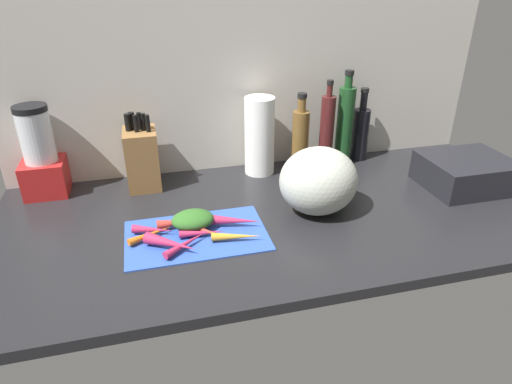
{
  "coord_description": "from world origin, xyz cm",
  "views": [
    {
      "loc": [
        -37.1,
        -112.33,
        66.7
      ],
      "look_at": [
        -10.74,
        -9.89,
        12.71
      ],
      "focal_mm": 31.18,
      "sensor_mm": 36.0,
      "label": 1
    }
  ],
  "objects_px": {
    "cutting_board": "(196,235)",
    "bottle_0": "(300,139)",
    "carrot_3": "(170,243)",
    "paper_towel_roll": "(260,136)",
    "carrot_8": "(232,220)",
    "bottle_2": "(345,125)",
    "carrot_0": "(152,230)",
    "knife_block": "(142,158)",
    "carrot_2": "(202,230)",
    "bottle_1": "(327,132)",
    "carrot_7": "(186,243)",
    "blender_appliance": "(41,157)",
    "carrot_6": "(237,236)",
    "carrot_5": "(177,223)",
    "bottle_3": "(360,132)",
    "dish_rack": "(466,172)",
    "carrot_1": "(202,233)",
    "carrot_4": "(150,234)",
    "winter_squash": "(318,181)"
  },
  "relations": [
    {
      "from": "carrot_3",
      "to": "carrot_8",
      "type": "distance_m",
      "value": 0.19
    },
    {
      "from": "carrot_2",
      "to": "bottle_1",
      "type": "xyz_separation_m",
      "value": [
        0.51,
        0.36,
        0.12
      ]
    },
    {
      "from": "carrot_3",
      "to": "carrot_6",
      "type": "relative_size",
      "value": 1.08
    },
    {
      "from": "carrot_1",
      "to": "carrot_4",
      "type": "distance_m",
      "value": 0.14
    },
    {
      "from": "carrot_7",
      "to": "bottle_0",
      "type": "distance_m",
      "value": 0.63
    },
    {
      "from": "bottle_0",
      "to": "bottle_1",
      "type": "relative_size",
      "value": 0.88
    },
    {
      "from": "carrot_5",
      "to": "winter_squash",
      "type": "xyz_separation_m",
      "value": [
        0.42,
        0.0,
        0.08
      ]
    },
    {
      "from": "winter_squash",
      "to": "carrot_2",
      "type": "bearing_deg",
      "value": -171.37
    },
    {
      "from": "paper_towel_roll",
      "to": "bottle_0",
      "type": "xyz_separation_m",
      "value": [
        0.15,
        -0.01,
        -0.02
      ]
    },
    {
      "from": "carrot_0",
      "to": "bottle_2",
      "type": "bearing_deg",
      "value": 25.56
    },
    {
      "from": "knife_block",
      "to": "paper_towel_roll",
      "type": "height_order",
      "value": "paper_towel_roll"
    },
    {
      "from": "winter_squash",
      "to": "bottle_2",
      "type": "bearing_deg",
      "value": 55.0
    },
    {
      "from": "cutting_board",
      "to": "bottle_2",
      "type": "xyz_separation_m",
      "value": [
        0.6,
        0.37,
        0.15
      ]
    },
    {
      "from": "cutting_board",
      "to": "bottle_0",
      "type": "xyz_separation_m",
      "value": [
        0.42,
        0.36,
        0.11
      ]
    },
    {
      "from": "carrot_1",
      "to": "carrot_4",
      "type": "height_order",
      "value": "same"
    },
    {
      "from": "carrot_7",
      "to": "dish_rack",
      "type": "distance_m",
      "value": 0.96
    },
    {
      "from": "carrot_2",
      "to": "carrot_6",
      "type": "xyz_separation_m",
      "value": [
        0.08,
        -0.05,
        -0.0
      ]
    },
    {
      "from": "carrot_3",
      "to": "paper_towel_roll",
      "type": "height_order",
      "value": "paper_towel_roll"
    },
    {
      "from": "carrot_2",
      "to": "bottle_3",
      "type": "bearing_deg",
      "value": 31.33
    },
    {
      "from": "knife_block",
      "to": "blender_appliance",
      "type": "distance_m",
      "value": 0.31
    },
    {
      "from": "cutting_board",
      "to": "dish_rack",
      "type": "distance_m",
      "value": 0.92
    },
    {
      "from": "blender_appliance",
      "to": "cutting_board",
      "type": "bearing_deg",
      "value": -41.49
    },
    {
      "from": "carrot_7",
      "to": "blender_appliance",
      "type": "distance_m",
      "value": 0.61
    },
    {
      "from": "carrot_1",
      "to": "carrot_6",
      "type": "distance_m",
      "value": 0.1
    },
    {
      "from": "carrot_1",
      "to": "dish_rack",
      "type": "xyz_separation_m",
      "value": [
        0.9,
        0.1,
        0.03
      ]
    },
    {
      "from": "carrot_3",
      "to": "bottle_3",
      "type": "distance_m",
      "value": 0.88
    },
    {
      "from": "blender_appliance",
      "to": "dish_rack",
      "type": "bearing_deg",
      "value": -12.39
    },
    {
      "from": "bottle_1",
      "to": "bottle_2",
      "type": "xyz_separation_m",
      "value": [
        0.08,
        0.02,
        0.01
      ]
    },
    {
      "from": "carrot_2",
      "to": "carrot_5",
      "type": "relative_size",
      "value": 1.26
    },
    {
      "from": "carrot_3",
      "to": "dish_rack",
      "type": "relative_size",
      "value": 0.52
    },
    {
      "from": "winter_squash",
      "to": "blender_appliance",
      "type": "distance_m",
      "value": 0.87
    },
    {
      "from": "carrot_7",
      "to": "blender_appliance",
      "type": "relative_size",
      "value": 0.49
    },
    {
      "from": "carrot_8",
      "to": "bottle_2",
      "type": "xyz_separation_m",
      "value": [
        0.5,
        0.36,
        0.13
      ]
    },
    {
      "from": "carrot_0",
      "to": "knife_block",
      "type": "relative_size",
      "value": 0.43
    },
    {
      "from": "carrot_8",
      "to": "knife_block",
      "type": "distance_m",
      "value": 0.42
    },
    {
      "from": "blender_appliance",
      "to": "bottle_0",
      "type": "xyz_separation_m",
      "value": [
        0.86,
        -0.03,
        -0.01
      ]
    },
    {
      "from": "paper_towel_roll",
      "to": "bottle_3",
      "type": "xyz_separation_m",
      "value": [
        0.4,
        0.03,
        -0.03
      ]
    },
    {
      "from": "cutting_board",
      "to": "carrot_5",
      "type": "height_order",
      "value": "carrot_5"
    },
    {
      "from": "carrot_3",
      "to": "carrot_6",
      "type": "height_order",
      "value": "carrot_3"
    },
    {
      "from": "carrot_5",
      "to": "carrot_6",
      "type": "bearing_deg",
      "value": -36.27
    },
    {
      "from": "carrot_2",
      "to": "carrot_4",
      "type": "relative_size",
      "value": 1.13
    },
    {
      "from": "carrot_5",
      "to": "carrot_6",
      "type": "relative_size",
      "value": 0.85
    },
    {
      "from": "carrot_7",
      "to": "carrot_8",
      "type": "bearing_deg",
      "value": 28.69
    },
    {
      "from": "winter_squash",
      "to": "knife_block",
      "type": "xyz_separation_m",
      "value": [
        -0.5,
        0.31,
        0.0
      ]
    },
    {
      "from": "carrot_7",
      "to": "blender_appliance",
      "type": "xyz_separation_m",
      "value": [
        -0.4,
        0.44,
        0.11
      ]
    },
    {
      "from": "carrot_6",
      "to": "paper_towel_roll",
      "type": "relative_size",
      "value": 0.49
    },
    {
      "from": "carrot_6",
      "to": "bottle_3",
      "type": "xyz_separation_m",
      "value": [
        0.58,
        0.46,
        0.09
      ]
    },
    {
      "from": "carrot_8",
      "to": "paper_towel_roll",
      "type": "relative_size",
      "value": 0.58
    },
    {
      "from": "carrot_0",
      "to": "carrot_4",
      "type": "xyz_separation_m",
      "value": [
        -0.01,
        -0.02,
        -0.0
      ]
    },
    {
      "from": "cutting_board",
      "to": "carrot_4",
      "type": "xyz_separation_m",
      "value": [
        -0.12,
        0.01,
        0.01
      ]
    }
  ]
}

